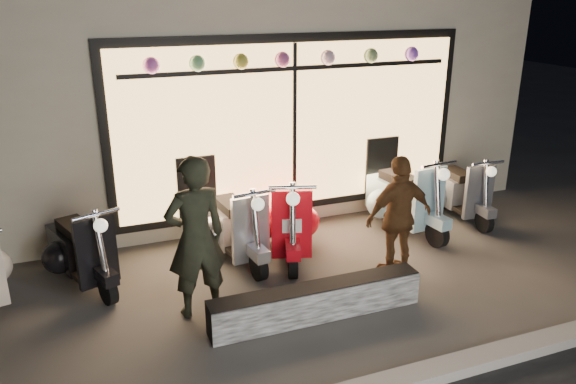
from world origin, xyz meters
The scene contains 10 objects.
ground centered at (0.00, 0.00, 0.00)m, with size 40.00×40.00×0.00m, color #383533.
shop_building centered at (0.00, 4.98, 2.10)m, with size 10.20×6.23×4.20m.
graffiti_barrier centered at (0.05, -0.65, 0.20)m, with size 2.44×0.28×0.40m, color black.
scooter_silver centered at (-0.37, 1.21, 0.44)m, with size 0.61×1.55×1.10m.
scooter_red centered at (0.40, 1.11, 0.46)m, with size 0.84×1.61×1.16m.
scooter_black centered at (-2.34, 1.22, 0.43)m, with size 0.81×1.48×1.07m.
scooter_blue centered at (2.29, 1.27, 0.47)m, with size 0.63×1.64×1.17m.
scooter_grey centered at (3.40, 1.35, 0.42)m, with size 0.51×1.45×1.04m.
man centered at (-1.14, -0.07, 0.92)m, with size 0.67×0.44×1.84m, color black.
woman centered at (1.42, -0.06, 0.79)m, with size 0.92×0.38×1.57m, color #55341A.
Camera 1 is at (-2.20, -5.59, 3.44)m, focal length 35.00 mm.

